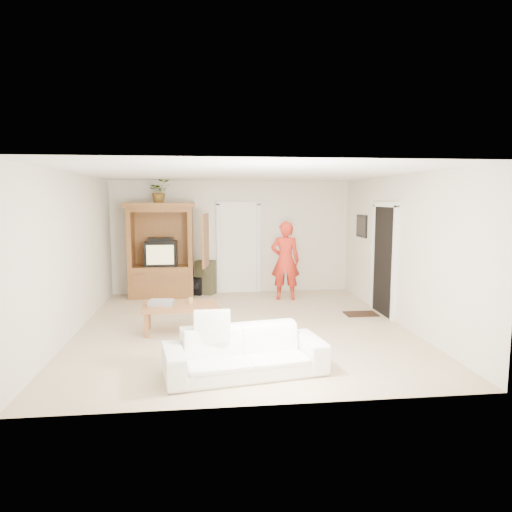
{
  "coord_description": "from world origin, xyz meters",
  "views": [
    {
      "loc": [
        -0.64,
        -7.58,
        2.19
      ],
      "look_at": [
        0.29,
        0.6,
        1.15
      ],
      "focal_mm": 32.0,
      "sensor_mm": 36.0,
      "label": 1
    }
  ],
  "objects_px": {
    "coffee_table": "(180,308)",
    "man": "(285,261)",
    "sofa": "(245,352)",
    "armoire": "(162,256)"
  },
  "relations": [
    {
      "from": "armoire",
      "to": "man",
      "type": "xyz_separation_m",
      "value": [
        2.67,
        -0.6,
        -0.06
      ]
    },
    {
      "from": "man",
      "to": "sofa",
      "type": "relative_size",
      "value": 0.86
    },
    {
      "from": "armoire",
      "to": "coffee_table",
      "type": "bearing_deg",
      "value": -79.36
    },
    {
      "from": "coffee_table",
      "to": "sofa",
      "type": "bearing_deg",
      "value": -68.83
    },
    {
      "from": "armoire",
      "to": "man",
      "type": "relative_size",
      "value": 1.23
    },
    {
      "from": "coffee_table",
      "to": "man",
      "type": "bearing_deg",
      "value": 42.48
    },
    {
      "from": "sofa",
      "to": "coffee_table",
      "type": "distance_m",
      "value": 2.16
    },
    {
      "from": "coffee_table",
      "to": "armoire",
      "type": "bearing_deg",
      "value": 97.42
    },
    {
      "from": "armoire",
      "to": "sofa",
      "type": "distance_m",
      "value": 5.01
    },
    {
      "from": "armoire",
      "to": "sofa",
      "type": "relative_size",
      "value": 1.05
    }
  ]
}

